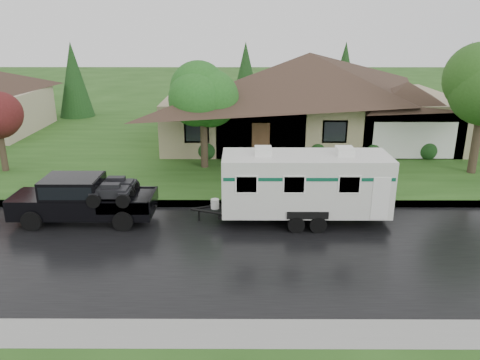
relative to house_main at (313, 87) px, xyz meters
name	(u,v)px	position (x,y,z in m)	size (l,w,h in m)	color
ground	(301,227)	(-2.29, -13.84, -3.59)	(140.00, 140.00, 0.00)	#244B17
road	(308,250)	(-2.29, -15.84, -3.59)	(140.00, 8.00, 0.01)	black
curb	(295,204)	(-2.29, -11.59, -3.52)	(140.00, 0.50, 0.15)	gray
lawn	(275,136)	(-2.29, 1.16, -3.52)	(140.00, 26.00, 0.15)	#244B17
house_main	(313,87)	(0.00, 0.00, 0.00)	(19.44, 10.80, 6.90)	tan
tree_left_green	(203,96)	(-6.60, -6.33, 0.36)	(3.31, 3.31, 5.48)	#382B1E
shrub_row	(317,149)	(-0.29, -4.54, -2.94)	(13.60, 1.00, 1.00)	#143814
pickup_truck	(81,198)	(-10.94, -13.28, -2.61)	(5.49, 2.08, 1.83)	black
travel_trailer	(305,183)	(-2.14, -13.28, -1.98)	(6.77, 2.38, 3.04)	silver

